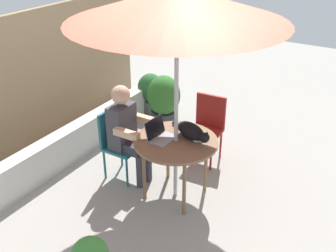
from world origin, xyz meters
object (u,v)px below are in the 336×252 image
patio_table (176,146)px  person_seated (127,129)px  cat (192,132)px  potted_plant_near_fence (151,93)px  chair_occupied (117,138)px  potted_plant_corner (164,101)px  chair_empty (208,124)px  laptop (159,133)px  patio_umbrella (177,5)px

patio_table → person_seated: person_seated is taller
cat → potted_plant_near_fence: bearing=45.5°
chair_occupied → potted_plant_corner: 1.32m
chair_occupied → chair_empty: (0.92, -0.77, 0.00)m
chair_occupied → laptop: bearing=-94.6°
chair_empty → cat: size_ratio=1.46×
patio_umbrella → chair_empty: size_ratio=2.67×
patio_table → patio_umbrella: size_ratio=0.40×
patio_umbrella → potted_plant_near_fence: patio_umbrella is taller
cat → potted_plant_corner: 1.66m
patio_umbrella → person_seated: patio_umbrella is taller
potted_plant_corner → person_seated: bearing=-166.8°
chair_empty → patio_table: bearing=-176.5°
chair_occupied → cat: bearing=-82.4°
potted_plant_corner → patio_table: bearing=-143.5°
laptop → potted_plant_corner: 1.61m
person_seated → potted_plant_near_fence: 1.91m
chair_occupied → laptop: size_ratio=2.77×
laptop → potted_plant_near_fence: bearing=36.1°
patio_table → patio_umbrella: patio_umbrella is taller
person_seated → potted_plant_near_fence: person_seated is taller
patio_umbrella → potted_plant_corner: bearing=36.5°
potted_plant_corner → patio_umbrella: bearing=-143.5°
chair_empty → potted_plant_corner: bearing=66.5°
laptop → potted_plant_near_fence: laptop is taller
person_seated → laptop: 0.49m
patio_table → chair_empty: bearing=3.5°
chair_empty → cat: cat is taller
patio_table → chair_empty: (0.92, 0.06, -0.15)m
patio_umbrella → patio_table: bearing=0.0°
patio_table → cat: bearing=-46.6°
chair_empty → laptop: size_ratio=2.77×
patio_umbrella → cat: (0.13, -0.13, -1.36)m
patio_table → potted_plant_near_fence: patio_table is taller
patio_table → chair_occupied: 0.84m
person_seated → potted_plant_corner: 1.37m
laptop → cat: laptop is taller
laptop → potted_plant_corner: laptop is taller
person_seated → potted_plant_corner: bearing=13.2°
cat → patio_umbrella: bearing=133.4°
cat → potted_plant_near_fence: size_ratio=0.90×
cat → potted_plant_corner: size_ratio=0.70×
patio_umbrella → chair_empty: 1.90m
patio_umbrella → laptop: 1.40m
patio_table → laptop: 0.24m
patio_table → cat: size_ratio=1.55×
chair_empty → patio_umbrella: bearing=-176.5°
laptop → potted_plant_corner: bearing=29.8°
laptop → potted_plant_near_fence: (1.75, 1.28, -0.45)m
chair_empty → cat: bearing=-166.4°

